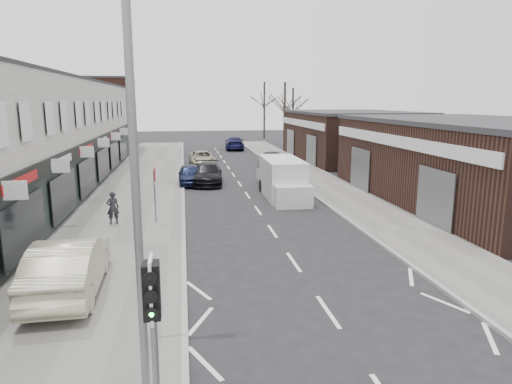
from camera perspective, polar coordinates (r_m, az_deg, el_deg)
name	(u,v)px	position (r m, az deg, el deg)	size (l,w,h in m)	color
ground	(354,350)	(11.53, 12.19, -18.72)	(160.00, 160.00, 0.00)	black
pavement_left	(141,186)	(31.90, -14.19, 0.77)	(5.50, 64.00, 0.12)	slate
pavement_right	(319,181)	(33.17, 7.84, 1.41)	(3.50, 64.00, 0.12)	slate
shop_terrace_left	(16,138)	(30.42, -27.76, 5.95)	(8.00, 41.00, 7.10)	silver
brick_block_far	(96,116)	(55.14, -19.41, 8.93)	(8.00, 10.00, 8.00)	#40241B
right_unit_near	(476,163)	(28.61, 25.83, 3.24)	(10.00, 18.00, 4.50)	#331C17
right_unit_far	(350,136)	(46.36, 11.66, 6.82)	(10.00, 16.00, 4.50)	#331C17
tree_far_a	(284,146)	(58.95, 3.56, 5.76)	(3.60, 3.60, 8.00)	#382D26
tree_far_b	(292,142)	(65.33, 4.56, 6.29)	(3.60, 3.60, 7.50)	#382D26
tree_far_c	(264,139)	(70.57, 1.03, 6.70)	(3.60, 3.60, 8.50)	#382D26
traffic_light	(152,304)	(7.98, -12.81, -13.49)	(0.28, 0.60, 3.10)	slate
street_lamp	(144,163)	(8.56, -13.80, 3.56)	(2.23, 0.22, 8.00)	slate
warning_sign	(155,178)	(21.59, -12.52, 1.68)	(0.12, 0.80, 2.70)	slate
white_van	(283,179)	(27.33, 3.36, 1.58)	(2.21, 6.01, 2.32)	silver
sedan_on_pavement	(69,266)	(14.70, -22.36, -8.52)	(1.76, 5.03, 1.66)	#B1AC8D
pedestrian	(113,208)	(22.00, -17.46, -1.90)	(0.56, 0.37, 1.53)	black
parked_car_left_a	(190,174)	(32.05, -8.21, 2.19)	(1.63, 4.05, 1.38)	#121938
parked_car_left_b	(208,174)	(32.01, -6.06, 2.28)	(2.00, 4.93, 1.43)	black
parked_car_left_c	(202,158)	(41.40, -6.77, 4.21)	(2.11, 4.57, 1.27)	#A49C83
parked_car_right_a	(275,175)	(30.63, 2.38, 2.09)	(1.70, 4.88, 1.61)	silver
parked_car_right_b	(272,160)	(38.45, 1.99, 4.03)	(1.95, 4.85, 1.65)	black
parked_car_right_c	(234,143)	(54.59, -2.71, 6.13)	(2.15, 5.29, 1.53)	#12143B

